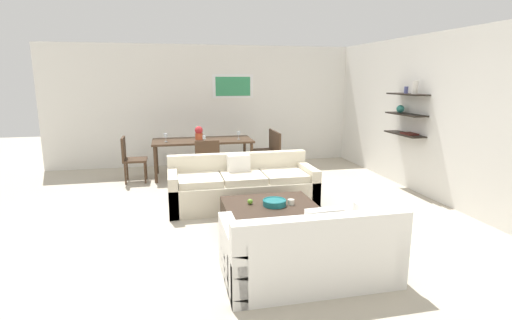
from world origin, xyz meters
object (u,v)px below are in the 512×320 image
(decorative_bowl, at_px, (274,202))
(wine_glass_foot, at_px, (204,138))
(apple_on_coffee_table, at_px, (250,202))
(loveseat_white, at_px, (309,251))
(dining_chair_foot, at_px, (207,160))
(sofa_beige, at_px, (242,187))
(dining_chair_right_far, at_px, (267,147))
(wine_glass_right_near, at_px, (239,133))
(coffee_table, at_px, (270,218))
(candle_jar, at_px, (291,202))
(dining_table, at_px, (203,143))
(dining_chair_left_near, at_px, (130,156))
(dining_chair_right_near, at_px, (272,150))
(wine_glass_left_near, at_px, (166,136))
(centerpiece_vase, at_px, (199,133))

(decorative_bowl, height_order, wine_glass_foot, wine_glass_foot)
(apple_on_coffee_table, relative_size, wine_glass_foot, 0.50)
(loveseat_white, bearing_deg, dining_chair_foot, 100.27)
(sofa_beige, bearing_deg, dining_chair_right_far, 66.40)
(wine_glass_right_near, bearing_deg, apple_on_coffee_table, -97.41)
(coffee_table, bearing_deg, dining_chair_right_far, 76.44)
(candle_jar, height_order, dining_chair_foot, dining_chair_foot)
(dining_table, xyz_separation_m, dining_chair_foot, (0.00, -0.84, -0.18))
(dining_chair_left_near, xyz_separation_m, dining_chair_right_far, (2.81, 0.39, 0.00))
(sofa_beige, xyz_separation_m, wine_glass_right_near, (0.30, 1.93, 0.58))
(dining_chair_left_near, relative_size, dining_chair_right_far, 1.00)
(candle_jar, xyz_separation_m, dining_chair_right_near, (0.56, 3.08, 0.09))
(decorative_bowl, xyz_separation_m, wine_glass_left_near, (-1.35, 3.16, 0.45))
(sofa_beige, distance_m, wine_glass_left_near, 2.32)
(coffee_table, relative_size, wine_glass_right_near, 7.20)
(decorative_bowl, relative_size, candle_jar, 3.55)
(candle_jar, bearing_deg, loveseat_white, -98.85)
(coffee_table, relative_size, wine_glass_left_near, 7.17)
(dining_chair_foot, xyz_separation_m, wine_glass_left_near, (-0.72, 0.73, 0.37))
(candle_jar, distance_m, dining_chair_right_far, 3.52)
(dining_chair_foot, height_order, dining_chair_right_near, same)
(coffee_table, relative_size, dining_table, 0.59)
(candle_jar, bearing_deg, wine_glass_left_near, 116.29)
(centerpiece_vase, bearing_deg, apple_on_coffee_table, -82.89)
(apple_on_coffee_table, xyz_separation_m, wine_glass_right_near, (0.40, 3.04, 0.45))
(wine_glass_right_near, bearing_deg, dining_chair_right_far, 23.98)
(coffee_table, xyz_separation_m, dining_chair_right_near, (0.82, 3.02, 0.31))
(decorative_bowl, bearing_deg, centerpiece_vase, 101.84)
(wine_glass_left_near, relative_size, centerpiece_vase, 0.61)
(sofa_beige, distance_m, candle_jar, 1.31)
(apple_on_coffee_table, xyz_separation_m, centerpiece_vase, (-0.40, 3.18, 0.47))
(sofa_beige, distance_m, wine_glass_right_near, 2.04)
(wine_glass_foot, height_order, centerpiece_vase, centerpiece_vase)
(dining_table, relative_size, wine_glass_foot, 14.05)
(apple_on_coffee_table, distance_m, dining_chair_foot, 2.34)
(loveseat_white, distance_m, centerpiece_vase, 4.59)
(dining_chair_foot, relative_size, wine_glass_left_near, 5.34)
(coffee_table, distance_m, wine_glass_foot, 2.97)
(dining_chair_right_near, xyz_separation_m, wine_glass_left_near, (-2.13, 0.09, 0.37))
(decorative_bowl, bearing_deg, dining_chair_right_near, 75.72)
(apple_on_coffee_table, bearing_deg, dining_chair_left_near, 120.38)
(candle_jar, height_order, dining_table, dining_table)
(dining_table, height_order, wine_glass_left_near, wine_glass_left_near)
(wine_glass_right_near, bearing_deg, coffee_table, -92.63)
(apple_on_coffee_table, bearing_deg, dining_chair_right_near, 70.00)
(candle_jar, distance_m, dining_chair_foot, 2.58)
(sofa_beige, xyz_separation_m, decorative_bowl, (0.19, -1.23, 0.13))
(loveseat_white, bearing_deg, wine_glass_right_near, 89.11)
(coffee_table, xyz_separation_m, centerpiece_vase, (-0.65, 3.25, 0.70))
(wine_glass_left_near, bearing_deg, dining_chair_right_far, 8.08)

